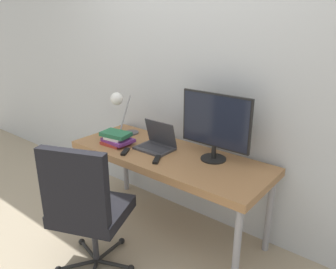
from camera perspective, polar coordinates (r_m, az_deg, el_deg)
name	(u,v)px	position (r m, az deg, el deg)	size (l,w,h in m)	color
ground_plane	(143,246)	(2.82, -4.36, -18.81)	(12.00, 12.00, 0.00)	tan
wall_back	(197,75)	(2.80, 5.06, 10.32)	(8.00, 0.05, 2.60)	silver
desk	(168,161)	(2.69, -0.01, -4.56)	(1.69, 0.65, 0.71)	#996B42
laptop	(157,143)	(2.75, -2.02, -1.53)	(0.30, 0.22, 0.23)	#38383D
monitor	(215,124)	(2.48, 8.24, 1.85)	(0.58, 0.20, 0.52)	black
desk_lamp	(120,106)	(2.97, -8.41, 5.01)	(0.13, 0.29, 0.42)	#4C4C51
office_chair	(85,205)	(2.33, -14.19, -11.75)	(0.62, 0.60, 1.00)	black
book_stack	(116,138)	(2.88, -8.97, -0.65)	(0.28, 0.21, 0.11)	#B2382D
tv_remote	(157,160)	(2.53, -1.96, -4.38)	(0.10, 0.14, 0.02)	black
media_remote	(125,152)	(2.70, -7.45, -2.96)	(0.10, 0.14, 0.02)	black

